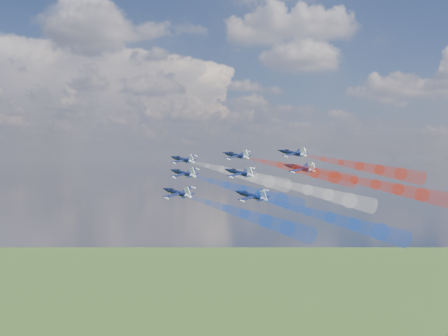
{
  "coord_description": "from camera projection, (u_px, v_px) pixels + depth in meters",
  "views": [
    {
      "loc": [
        -9.83,
        -142.52,
        164.28
      ],
      "look_at": [
        -5.49,
        23.15,
        161.44
      ],
      "focal_mm": 43.34,
      "sensor_mm": 36.0,
      "label": 1
    }
  ],
  "objects": [
    {
      "name": "jet_lead",
      "position": [
        183.0,
        160.0,
        180.35
      ],
      "size": [
        15.9,
        16.09,
        7.7
      ],
      "primitive_type": null,
      "rotation": [
        0.17,
        -0.26,
        0.72
      ],
      "color": "black"
    },
    {
      "name": "jet_center_third",
      "position": [
        240.0,
        173.0,
        159.87
      ],
      "size": [
        15.9,
        16.09,
        7.7
      ],
      "primitive_type": null,
      "rotation": [
        0.17,
        -0.26,
        0.72
      ],
      "color": "black"
    },
    {
      "name": "jet_inner_left",
      "position": [
        184.0,
        173.0,
        164.16
      ],
      "size": [
        15.9,
        16.09,
        7.7
      ],
      "primitive_type": null,
      "rotation": [
        0.17,
        -0.26,
        0.72
      ],
      "color": "black"
    },
    {
      "name": "trail_center_third",
      "position": [
        308.0,
        190.0,
        142.64
      ],
      "size": [
        29.98,
        31.57,
        11.28
      ],
      "primitive_type": null,
      "rotation": [
        0.17,
        -0.26,
        0.72
      ],
      "color": "white"
    },
    {
      "name": "trail_outer_left",
      "position": [
        245.0,
        214.0,
        128.49
      ],
      "size": [
        29.98,
        31.57,
        11.28
      ],
      "primitive_type": null,
      "rotation": [
        0.17,
        -0.26,
        0.72
      ],
      "color": "blue"
    },
    {
      "name": "trail_inner_left",
      "position": [
        243.0,
        190.0,
        146.94
      ],
      "size": [
        29.98,
        31.57,
        11.28
      ],
      "primitive_type": null,
      "rotation": [
        0.17,
        -0.26,
        0.72
      ],
      "color": "blue"
    },
    {
      "name": "jet_rear_left",
      "position": [
        252.0,
        196.0,
        144.08
      ],
      "size": [
        15.9,
        16.09,
        7.7
      ],
      "primitive_type": null,
      "rotation": [
        0.17,
        -0.26,
        0.72
      ],
      "color": "black"
    },
    {
      "name": "jet_outer_left",
      "position": [
        178.0,
        193.0,
        145.71
      ],
      "size": [
        15.9,
        16.09,
        7.7
      ],
      "primitive_type": null,
      "rotation": [
        0.17,
        -0.26,
        0.72
      ],
      "color": "black"
    },
    {
      "name": "trail_rear_right",
      "position": [
        375.0,
        185.0,
        142.66
      ],
      "size": [
        29.98,
        31.57,
        11.28
      ],
      "primitive_type": null,
      "rotation": [
        0.17,
        -0.26,
        0.72
      ],
      "color": "red"
    },
    {
      "name": "trail_lead",
      "position": [
        236.0,
        173.0,
        163.12
      ],
      "size": [
        29.98,
        31.57,
        11.28
      ],
      "primitive_type": null,
      "rotation": [
        0.17,
        -0.26,
        0.72
      ],
      "color": "white"
    },
    {
      "name": "trail_outer_right",
      "position": [
        360.0,
        166.0,
        158.69
      ],
      "size": [
        29.98,
        31.57,
        11.28
      ],
      "primitive_type": null,
      "rotation": [
        0.17,
        -0.26,
        0.72
      ],
      "color": "red"
    },
    {
      "name": "jet_inner_right",
      "position": [
        236.0,
        155.0,
        177.03
      ],
      "size": [
        15.9,
        16.09,
        7.7
      ],
      "primitive_type": null,
      "rotation": [
        0.17,
        -0.26,
        0.72
      ],
      "color": "black"
    },
    {
      "name": "trail_rear_left",
      "position": [
        330.0,
        218.0,
        126.85
      ],
      "size": [
        29.98,
        31.57,
        11.28
      ],
      "primitive_type": null,
      "rotation": [
        0.17,
        -0.26,
        0.72
      ],
      "color": "blue"
    },
    {
      "name": "jet_rear_right",
      "position": [
        300.0,
        168.0,
        159.89
      ],
      "size": [
        15.9,
        16.09,
        7.7
      ],
      "primitive_type": null,
      "rotation": [
        0.17,
        -0.26,
        0.72
      ],
      "color": "black"
    },
    {
      "name": "jet_outer_right",
      "position": [
        293.0,
        153.0,
        175.92
      ],
      "size": [
        15.9,
        16.09,
        7.7
      ],
      "primitive_type": null,
      "rotation": [
        0.17,
        -0.26,
        0.72
      ],
      "color": "black"
    },
    {
      "name": "trail_inner_right",
      "position": [
        297.0,
        169.0,
        159.8
      ],
      "size": [
        29.98,
        31.57,
        11.28
      ],
      "primitive_type": null,
      "rotation": [
        0.17,
        -0.26,
        0.72
      ],
      "color": "red"
    }
  ]
}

